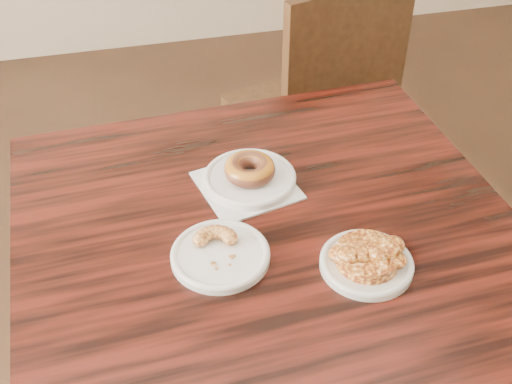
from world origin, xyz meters
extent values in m
cube|color=black|center=(0.24, 0.23, 0.38)|extent=(0.90, 0.90, 0.75)
cube|color=silver|center=(0.23, 0.37, 0.75)|extent=(0.20, 0.20, 0.00)
cylinder|color=white|center=(0.24, 0.38, 0.76)|extent=(0.17, 0.17, 0.01)
cylinder|color=white|center=(0.14, 0.20, 0.76)|extent=(0.16, 0.16, 0.01)
cylinder|color=silver|center=(0.37, 0.13, 0.76)|extent=(0.15, 0.15, 0.01)
torus|color=brown|center=(0.24, 0.38, 0.78)|extent=(0.09, 0.09, 0.03)
camera|label=1|loc=(0.02, -0.53, 1.50)|focal=45.00mm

